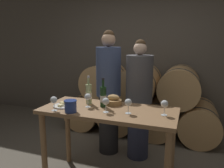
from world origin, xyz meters
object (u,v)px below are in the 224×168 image
object	(u,v)px
tasting_table	(108,122)
person_right	(139,100)
cheese_plate	(64,105)
wine_glass_far_left	(54,100)
wine_glass_far_right	(164,104)
wine_bottle_white	(89,94)
wine_glass_right	(128,103)
blue_crock	(70,106)
person_left	(109,92)
wine_glass_left	(88,97)
wine_bottle_red	(103,97)
wine_glass_center	(106,102)
bread_basket	(113,101)

from	to	relation	value
tasting_table	person_right	world-z (taller)	person_right
person_right	cheese_plate	xyz separation A→B (m)	(-0.68, -0.77, 0.08)
wine_glass_far_left	wine_glass_far_right	distance (m)	1.12
wine_bottle_white	wine_glass_far_right	distance (m)	0.88
wine_glass_right	blue_crock	bearing A→B (deg)	-164.44
blue_crock	cheese_plate	distance (m)	0.24
wine_glass_far_left	wine_glass_far_right	xyz separation A→B (m)	(1.10, 0.24, 0.00)
wine_glass_far_left	person_left	bearing A→B (deg)	74.94
wine_glass_left	wine_glass_far_left	bearing A→B (deg)	-139.86
blue_crock	wine_glass_far_left	bearing A→B (deg)	-175.09
wine_bottle_red	wine_glass_center	xyz separation A→B (m)	(0.10, -0.16, -0.00)
person_right	wine_bottle_red	bearing A→B (deg)	-111.64
wine_glass_left	bread_basket	bearing A→B (deg)	38.63
bread_basket	wine_bottle_red	bearing A→B (deg)	-121.23
wine_bottle_red	wine_glass_far_right	bearing A→B (deg)	-4.98
person_left	wine_glass_left	size ratio (longest dim) A/B	11.43
wine_glass_center	wine_glass_far_left	bearing A→B (deg)	-165.94
cheese_plate	tasting_table	bearing A→B (deg)	8.75
tasting_table	person_right	distance (m)	0.72
person_right	wine_glass_right	distance (m)	0.79
person_left	wine_glass_left	world-z (taller)	person_left
cheese_plate	wine_glass_left	size ratio (longest dim) A/B	1.54
blue_crock	cheese_plate	size ratio (longest dim) A/B	0.56
wine_bottle_white	wine_glass_right	world-z (taller)	wine_bottle_white
blue_crock	wine_glass_center	bearing A→B (deg)	18.78
wine_glass_left	wine_glass_right	bearing A→B (deg)	-7.05
wine_glass_left	wine_glass_far_right	xyz separation A→B (m)	(0.82, 0.01, 0.00)
person_right	wine_bottle_white	world-z (taller)	person_right
blue_crock	wine_glass_right	distance (m)	0.59
cheese_plate	person_left	bearing A→B (deg)	72.71
tasting_table	blue_crock	distance (m)	0.45
wine_bottle_white	wine_glass_left	size ratio (longest dim) A/B	2.13
person_right	person_left	bearing A→B (deg)	179.99
blue_crock	wine_glass_far_right	size ratio (longest dim) A/B	0.86
blue_crock	wine_glass_far_left	size ratio (longest dim) A/B	0.86
person_left	wine_glass_far_left	bearing A→B (deg)	-105.06
tasting_table	wine_glass_far_right	xyz separation A→B (m)	(0.59, -0.00, 0.25)
blue_crock	bread_basket	world-z (taller)	blue_crock
wine_bottle_white	wine_glass_far_left	world-z (taller)	wine_bottle_white
person_right	wine_glass_right	xyz separation A→B (m)	(0.06, -0.76, 0.18)
person_left	wine_glass_right	size ratio (longest dim) A/B	11.43
wine_glass_center	wine_glass_far_right	size ratio (longest dim) A/B	1.00
wine_bottle_red	blue_crock	world-z (taller)	wine_bottle_red
person_left	cheese_plate	distance (m)	0.81
wine_glass_far_left	wine_glass_center	bearing A→B (deg)	14.06
bread_basket	wine_glass_left	size ratio (longest dim) A/B	1.23
cheese_plate	person_right	bearing A→B (deg)	48.83
wine_glass_far_right	wine_glass_center	bearing A→B (deg)	-169.50
wine_bottle_red	blue_crock	size ratio (longest dim) A/B	2.47
person_right	bread_basket	distance (m)	0.56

